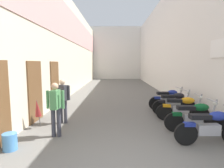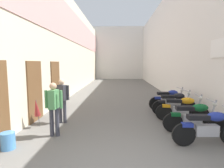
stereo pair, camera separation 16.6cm
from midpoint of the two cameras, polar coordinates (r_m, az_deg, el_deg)
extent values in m
plane|color=#66635E|center=(12.08, 2.81, -3.60)|extent=(37.56, 37.56, 0.00)
cube|color=beige|center=(14.30, -11.07, 10.68)|extent=(0.40, 21.56, 6.38)
cube|color=brown|center=(7.24, -22.29, -2.08)|extent=(0.06, 1.10, 2.20)
cube|color=brown|center=(9.27, -16.71, -0.08)|extent=(0.06, 1.10, 2.20)
cube|color=#DBA39E|center=(14.43, -10.35, 16.28)|extent=(0.04, 21.56, 2.04)
cube|color=silver|center=(14.39, 16.58, 11.38)|extent=(0.40, 21.56, 6.82)
cube|color=white|center=(6.97, 30.81, 9.56)|extent=(0.04, 0.90, 0.60)
cube|color=silver|center=(25.71, 2.45, 9.54)|extent=(9.33, 2.00, 6.96)
cylinder|color=black|center=(5.22, 22.32, -14.41)|extent=(0.60, 0.09, 0.60)
cube|color=#9E9EA3|center=(5.41, 28.19, -12.60)|extent=(0.56, 0.21, 0.28)
ellipsoid|color=navy|center=(5.42, 30.59, -8.73)|extent=(0.49, 0.27, 0.24)
cube|color=black|center=(5.21, 26.12, -9.29)|extent=(0.52, 0.23, 0.12)
cube|color=navy|center=(5.16, 23.29, -11.62)|extent=(0.28, 0.15, 0.10)
cylinder|color=black|center=(6.53, 29.92, -10.56)|extent=(0.60, 0.09, 0.60)
cylinder|color=black|center=(6.07, 19.16, -11.31)|extent=(0.60, 0.09, 0.60)
cube|color=#9E9EA3|center=(6.22, 24.36, -9.94)|extent=(0.56, 0.21, 0.28)
ellipsoid|color=#0F5123|center=(6.22, 26.50, -6.62)|extent=(0.48, 0.27, 0.24)
cube|color=black|center=(6.05, 22.48, -6.97)|extent=(0.52, 0.23, 0.12)
cylinder|color=#9E9EA3|center=(6.41, 29.54, -7.61)|extent=(0.25, 0.06, 0.77)
cylinder|color=#9E9EA3|center=(6.31, 29.15, -4.55)|extent=(0.04, 0.58, 0.04)
sphere|color=silver|center=(6.38, 30.07, -5.40)|extent=(0.14, 0.14, 0.14)
cube|color=#0F5123|center=(6.02, 19.99, -8.91)|extent=(0.28, 0.14, 0.10)
cylinder|color=black|center=(7.34, 26.38, -8.52)|extent=(0.61, 0.18, 0.60)
cylinder|color=black|center=(7.12, 16.51, -8.57)|extent=(0.61, 0.18, 0.60)
cube|color=#9E9EA3|center=(7.17, 21.17, -7.65)|extent=(0.58, 0.29, 0.28)
ellipsoid|color=orange|center=(7.14, 23.11, -4.84)|extent=(0.52, 0.33, 0.24)
cube|color=black|center=(7.06, 19.43, -4.97)|extent=(0.55, 0.30, 0.12)
cylinder|color=#9E9EA3|center=(7.25, 25.98, -5.86)|extent=(0.25, 0.10, 0.77)
cylinder|color=#9E9EA3|center=(7.17, 25.58, -3.12)|extent=(0.13, 0.58, 0.04)
sphere|color=silver|center=(7.21, 26.47, -3.91)|extent=(0.14, 0.14, 0.14)
cube|color=orange|center=(7.07, 17.23, -6.54)|extent=(0.30, 0.18, 0.10)
cylinder|color=black|center=(8.30, 23.36, -6.69)|extent=(0.61, 0.14, 0.60)
cylinder|color=black|center=(7.81, 15.14, -7.19)|extent=(0.61, 0.14, 0.60)
cube|color=#9E9EA3|center=(7.99, 19.08, -6.14)|extent=(0.58, 0.26, 0.28)
ellipsoid|color=black|center=(8.01, 20.69, -3.54)|extent=(0.51, 0.31, 0.24)
cube|color=black|center=(7.83, 17.63, -3.79)|extent=(0.54, 0.28, 0.12)
cylinder|color=#9E9EA3|center=(8.20, 23.04, -4.34)|extent=(0.25, 0.09, 0.77)
cylinder|color=#9E9EA3|center=(8.11, 22.71, -1.93)|extent=(0.10, 0.58, 0.04)
sphere|color=silver|center=(8.18, 23.43, -2.60)|extent=(0.14, 0.14, 0.14)
cube|color=black|center=(7.78, 15.75, -5.30)|extent=(0.29, 0.17, 0.10)
cylinder|color=black|center=(9.07, 21.41, -5.51)|extent=(0.61, 0.17, 0.60)
cylinder|color=black|center=(8.56, 13.96, -5.95)|extent=(0.61, 0.17, 0.60)
cube|color=#9E9EA3|center=(8.76, 17.52, -4.99)|extent=(0.58, 0.28, 0.28)
ellipsoid|color=navy|center=(8.79, 18.97, -2.61)|extent=(0.51, 0.33, 0.24)
cube|color=black|center=(8.61, 16.20, -2.84)|extent=(0.55, 0.30, 0.12)
cylinder|color=#9E9EA3|center=(8.98, 21.11, -3.35)|extent=(0.25, 0.10, 0.77)
cylinder|color=#9E9EA3|center=(8.89, 20.80, -1.15)|extent=(0.12, 0.58, 0.04)
sphere|color=silver|center=(8.96, 21.45, -1.76)|extent=(0.14, 0.14, 0.14)
cube|color=navy|center=(8.54, 14.51, -4.22)|extent=(0.30, 0.18, 0.10)
cylinder|color=#383842|center=(5.68, -17.49, -11.31)|extent=(0.12, 0.12, 0.82)
cylinder|color=#383842|center=(5.63, -15.92, -11.42)|extent=(0.12, 0.12, 0.82)
cube|color=#4C8C51|center=(5.49, -16.94, -4.59)|extent=(0.23, 0.36, 0.54)
sphere|color=tan|center=(5.43, -17.08, -0.65)|extent=(0.20, 0.20, 0.20)
cylinder|color=#4C8C51|center=(5.56, -19.09, -4.51)|extent=(0.08, 0.08, 0.52)
cylinder|color=#4C8C51|center=(5.42, -14.74, -4.65)|extent=(0.08, 0.08, 0.52)
cylinder|color=#383842|center=(6.81, -15.17, -8.27)|extent=(0.12, 0.12, 0.82)
cylinder|color=#383842|center=(6.76, -13.86, -8.33)|extent=(0.12, 0.12, 0.82)
cube|color=#333338|center=(6.64, -14.69, -2.62)|extent=(0.39, 0.34, 0.54)
sphere|color=#DBB28E|center=(6.60, -14.78, 0.64)|extent=(0.20, 0.20, 0.20)
cylinder|color=#333338|center=(6.71, -16.49, -2.58)|extent=(0.08, 0.08, 0.52)
cylinder|color=#333338|center=(6.58, -12.85, -2.65)|extent=(0.08, 0.08, 0.52)
cylinder|color=#4C8CCC|center=(5.35, -28.92, -15.25)|extent=(0.34, 0.34, 0.42)
cylinder|color=#4C4C4C|center=(6.54, -21.43, -8.52)|extent=(0.02, 0.22, 0.93)
cone|color=maroon|center=(6.42, -21.80, -6.89)|extent=(0.20, 0.31, 0.58)
camera|label=1|loc=(0.08, -89.41, 0.07)|focal=29.30mm
camera|label=2|loc=(0.08, 90.59, -0.07)|focal=29.30mm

